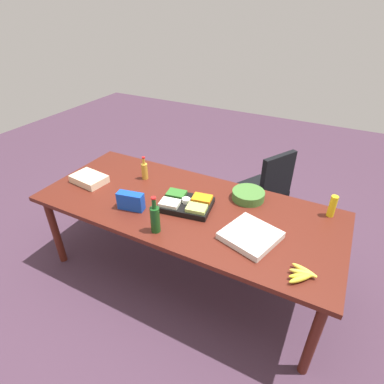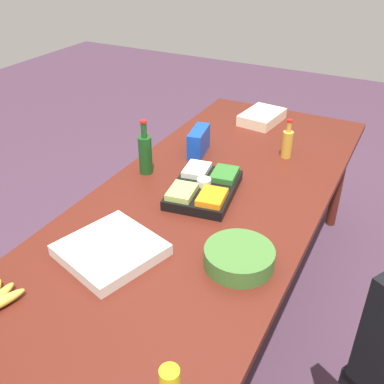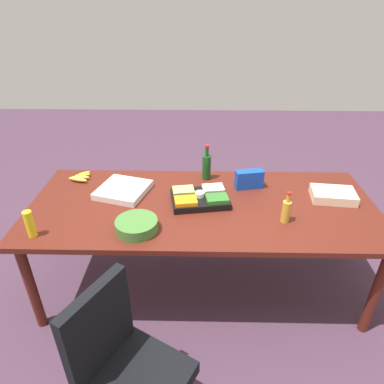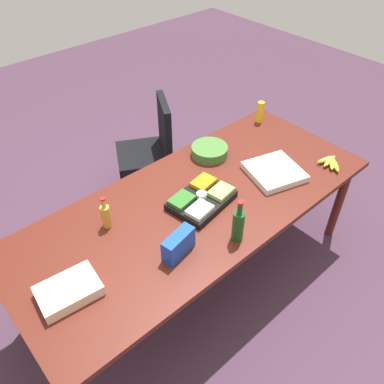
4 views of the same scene
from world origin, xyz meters
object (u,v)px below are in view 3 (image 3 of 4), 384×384
Objects in this scene: banana_bunch at (80,177)px; wine_bottle at (207,166)px; dressing_bottle at (286,211)px; veggie_tray at (200,198)px; conference_table at (202,211)px; mustard_bottle at (30,224)px; office_chair at (130,382)px; sheet_cake at (333,195)px; pizza_box at (123,190)px; salad_bowl at (137,225)px; chip_bag_blue at (249,179)px.

wine_bottle reaches higher than banana_bunch.
veggie_tray is (-0.59, 0.24, -0.05)m from dressing_bottle.
mustard_bottle reaches higher than conference_table.
wine_bottle is (0.03, 0.41, 0.18)m from conference_table.
sheet_cake is (1.39, 1.19, 0.48)m from office_chair.
veggie_tray is at bearing 123.29° from conference_table.
dressing_bottle is 1.25m from pizza_box.
pizza_box is 0.71m from wine_bottle.
pizza_box is 1.19× the size of wine_bottle.
wine_bottle is (-0.53, 0.62, 0.03)m from dressing_bottle.
sheet_cake is at bearing 35.31° from dressing_bottle.
office_chair reaches higher than sheet_cake.
office_chair is (-0.39, -1.10, -0.38)m from conference_table.
sheet_cake is (2.10, 0.50, -0.06)m from mustard_bottle.
salad_bowl reaches higher than conference_table.
veggie_tray reaches higher than conference_table.
veggie_tray reaches higher than sheet_cake.
conference_table is 0.65m from pizza_box.
veggie_tray is at bearing -98.20° from wine_bottle.
conference_table is 0.56m from salad_bowl.
wine_bottle is at bearing 2.33° from banana_bunch.
salad_bowl is 0.88m from wine_bottle.
dressing_bottle is at bearing -22.29° from veggie_tray.
dressing_bottle is at bearing -67.81° from chip_bag_blue.
veggie_tray is 0.39m from wine_bottle.
sheet_cake reaches higher than pizza_box.
sheet_cake is at bearing 14.50° from pizza_box.
wine_bottle is at bearing 161.95° from sheet_cake.
office_chair is 1.41m from dressing_bottle.
chip_bag_blue is 1.12× the size of banana_bunch.
salad_bowl is 0.61× the size of veggie_tray.
dressing_bottle is at bearing 6.66° from mustard_bottle.
sheet_cake reaches higher than conference_table.
dressing_bottle is at bearing -49.27° from wine_bottle.
salad_bowl reaches higher than banana_bunch.
office_chair is at bearing -105.81° from wine_bottle.
mustard_bottle is (-1.10, -0.41, 0.16)m from conference_table.
sheet_cake is 0.69× the size of veggie_tray.
conference_table is 0.48m from chip_bag_blue.
wine_bottle is (-0.34, 0.15, 0.04)m from chip_bag_blue.
wine_bottle is at bearing 85.10° from conference_table.
chip_bag_blue is (-0.62, 0.17, 0.04)m from sheet_cake.
dressing_bottle is at bearing -20.39° from conference_table.
mustard_bottle is at bearing -95.43° from banana_bunch.
conference_table is at bearing -145.28° from chip_bag_blue.
banana_bunch is at bearing 160.59° from conference_table.
dressing_bottle is 1.05× the size of chip_bag_blue.
dressing_bottle is 1.17× the size of banana_bunch.
pizza_box is 1.64× the size of chip_bag_blue.
mustard_bottle is at bearing -155.78° from chip_bag_blue.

